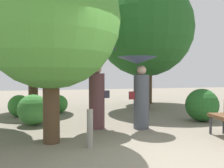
{
  "coord_description": "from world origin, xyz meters",
  "views": [
    {
      "loc": [
        -1.94,
        -3.58,
        1.41
      ],
      "look_at": [
        0.0,
        3.2,
        1.15
      ],
      "focal_mm": 39.16,
      "sensor_mm": 36.0,
      "label": 1
    }
  ],
  "objects_px": {
    "tree_mid_left": "(50,8)",
    "path_marker_post": "(90,129)",
    "tree_near_right": "(148,32)",
    "person_left": "(94,69)",
    "person_right": "(139,83)",
    "tree_mid_right": "(145,21)",
    "tree_far_back": "(33,35)"
  },
  "relations": [
    {
      "from": "person_right",
      "to": "tree_mid_right",
      "type": "relative_size",
      "value": 0.32
    },
    {
      "from": "person_left",
      "to": "tree_near_right",
      "type": "xyz_separation_m",
      "value": [
        3.77,
        4.94,
        1.99
      ]
    },
    {
      "from": "person_right",
      "to": "path_marker_post",
      "type": "height_order",
      "value": "person_right"
    },
    {
      "from": "tree_far_back",
      "to": "path_marker_post",
      "type": "relative_size",
      "value": 6.13
    },
    {
      "from": "person_left",
      "to": "tree_mid_right",
      "type": "bearing_deg",
      "value": -40.21
    },
    {
      "from": "tree_near_right",
      "to": "path_marker_post",
      "type": "bearing_deg",
      "value": -122.42
    },
    {
      "from": "person_left",
      "to": "tree_mid_left",
      "type": "bearing_deg",
      "value": 136.34
    },
    {
      "from": "tree_near_right",
      "to": "tree_mid_right",
      "type": "xyz_separation_m",
      "value": [
        -0.97,
        -1.85,
        0.06
      ]
    },
    {
      "from": "tree_mid_left",
      "to": "path_marker_post",
      "type": "xyz_separation_m",
      "value": [
        0.7,
        -0.56,
        -2.4
      ]
    },
    {
      "from": "person_left",
      "to": "tree_near_right",
      "type": "bearing_deg",
      "value": -35.45
    },
    {
      "from": "tree_near_right",
      "to": "tree_mid_left",
      "type": "xyz_separation_m",
      "value": [
        -4.89,
        -6.04,
        -0.79
      ]
    },
    {
      "from": "person_right",
      "to": "tree_mid_right",
      "type": "distance_m",
      "value": 4.51
    },
    {
      "from": "tree_mid_left",
      "to": "tree_far_back",
      "type": "xyz_separation_m",
      "value": [
        -0.52,
        4.97,
        0.21
      ]
    },
    {
      "from": "person_left",
      "to": "tree_mid_right",
      "type": "xyz_separation_m",
      "value": [
        2.8,
        3.09,
        2.06
      ]
    },
    {
      "from": "person_left",
      "to": "tree_mid_left",
      "type": "height_order",
      "value": "tree_mid_left"
    },
    {
      "from": "tree_mid_left",
      "to": "path_marker_post",
      "type": "distance_m",
      "value": 2.56
    },
    {
      "from": "tree_near_right",
      "to": "person_left",
      "type": "bearing_deg",
      "value": -127.38
    },
    {
      "from": "tree_near_right",
      "to": "tree_far_back",
      "type": "height_order",
      "value": "tree_near_right"
    },
    {
      "from": "tree_mid_left",
      "to": "path_marker_post",
      "type": "relative_size",
      "value": 5.86
    },
    {
      "from": "person_left",
      "to": "tree_mid_left",
      "type": "relative_size",
      "value": 0.48
    },
    {
      "from": "tree_mid_left",
      "to": "path_marker_post",
      "type": "height_order",
      "value": "tree_mid_left"
    },
    {
      "from": "person_right",
      "to": "person_left",
      "type": "bearing_deg",
      "value": 75.62
    },
    {
      "from": "person_right",
      "to": "tree_near_right",
      "type": "height_order",
      "value": "tree_near_right"
    },
    {
      "from": "tree_near_right",
      "to": "tree_mid_left",
      "type": "distance_m",
      "value": 7.81
    },
    {
      "from": "tree_mid_right",
      "to": "person_left",
      "type": "bearing_deg",
      "value": -132.15
    },
    {
      "from": "person_right",
      "to": "tree_near_right",
      "type": "relative_size",
      "value": 0.34
    },
    {
      "from": "person_left",
      "to": "tree_far_back",
      "type": "relative_size",
      "value": 0.46
    },
    {
      "from": "person_left",
      "to": "path_marker_post",
      "type": "bearing_deg",
      "value": 167.82
    },
    {
      "from": "path_marker_post",
      "to": "tree_near_right",
      "type": "bearing_deg",
      "value": 57.58
    },
    {
      "from": "path_marker_post",
      "to": "tree_far_back",
      "type": "bearing_deg",
      "value": 102.49
    },
    {
      "from": "person_right",
      "to": "tree_far_back",
      "type": "bearing_deg",
      "value": 35.55
    },
    {
      "from": "tree_near_right",
      "to": "tree_far_back",
      "type": "relative_size",
      "value": 1.2
    }
  ]
}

